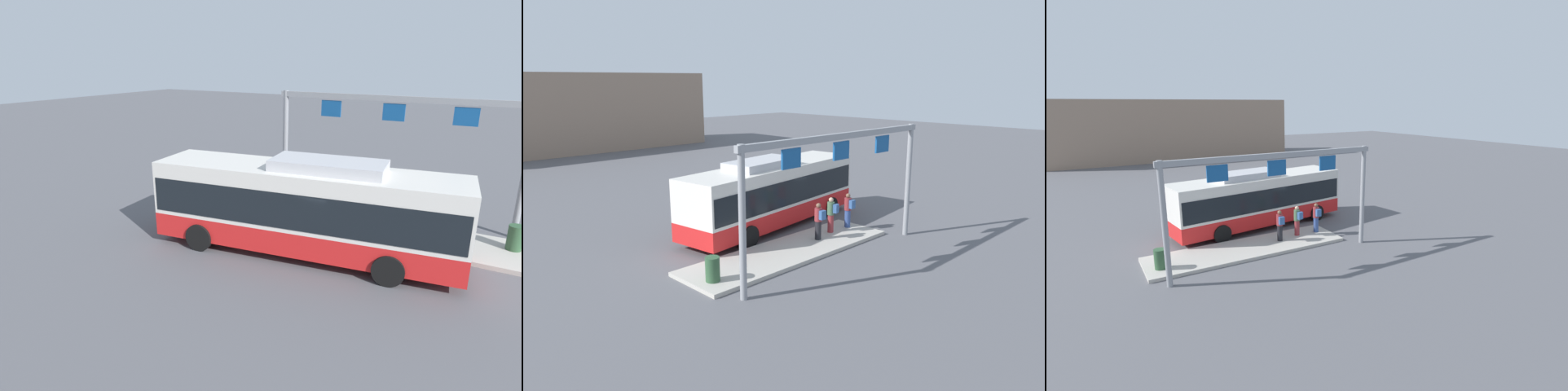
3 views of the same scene
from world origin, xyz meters
TOP-DOWN VIEW (x-y plane):
  - ground_plane at (0.00, 0.00)m, footprint 120.00×120.00m
  - platform_curb at (-2.16, -3.31)m, footprint 10.00×2.80m
  - bus_main at (-0.01, -0.00)m, footprint 10.84×3.87m
  - person_boarding at (2.14, -3.06)m, footprint 0.34×0.52m
  - person_waiting_near at (0.92, -3.01)m, footprint 0.42×0.58m
  - person_waiting_mid at (-0.30, -3.30)m, footprint 0.36×0.54m
  - platform_sign_gantry at (-1.46, -5.38)m, footprint 10.36×0.24m
  - station_building at (2.36, 33.72)m, footprint 30.18×8.00m
  - trash_bin at (-6.47, -3.73)m, footprint 0.52×0.52m

SIDE VIEW (x-z plane):
  - ground_plane at x=0.00m, z-range 0.00..0.00m
  - platform_curb at x=-2.16m, z-range 0.00..0.16m
  - trash_bin at x=-6.47m, z-range 0.16..1.06m
  - person_boarding at x=2.14m, z-range 0.22..1.89m
  - person_waiting_near at x=0.92m, z-range 0.22..1.89m
  - person_waiting_mid at x=-0.30m, z-range 0.22..1.89m
  - bus_main at x=-0.01m, z-range 0.08..3.54m
  - platform_sign_gantry at x=-1.46m, z-range 1.21..6.41m
  - station_building at x=2.36m, z-range 0.00..7.75m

